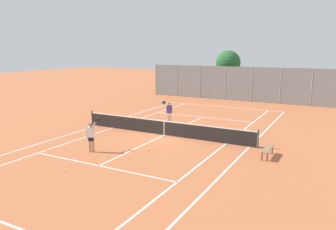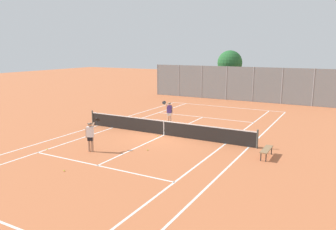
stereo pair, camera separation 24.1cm
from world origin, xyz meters
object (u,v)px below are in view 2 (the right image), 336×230
at_px(player_near_side, 90,135).
at_px(loose_tennis_ball_4, 64,171).
at_px(courtside_bench, 267,150).
at_px(player_far_left, 169,111).
at_px(loose_tennis_ball_2, 158,136).
at_px(tennis_net, 164,127).
at_px(loose_tennis_ball_1, 148,150).
at_px(loose_tennis_ball_0, 47,149).
at_px(loose_tennis_ball_3, 197,133).
at_px(tree_behind_left, 229,64).

relative_size(player_near_side, loose_tennis_ball_4, 26.88).
bearing_deg(courtside_bench, loose_tennis_ball_4, -139.99).
bearing_deg(player_near_side, player_far_left, 86.39).
bearing_deg(loose_tennis_ball_2, player_far_left, 107.02).
xyz_separation_m(tennis_net, loose_tennis_ball_1, (0.82, -3.26, -0.48)).
bearing_deg(loose_tennis_ball_0, loose_tennis_ball_2, 53.76).
bearing_deg(loose_tennis_ball_1, loose_tennis_ball_3, 78.42).
bearing_deg(loose_tennis_ball_2, loose_tennis_ball_1, -70.16).
bearing_deg(player_far_left, tree_behind_left, 93.91).
xyz_separation_m(loose_tennis_ball_0, loose_tennis_ball_4, (3.27, -1.90, 0.00)).
bearing_deg(tennis_net, player_near_side, -109.65).
relative_size(loose_tennis_ball_2, tree_behind_left, 0.01).
relative_size(tennis_net, player_near_side, 6.76).
distance_m(loose_tennis_ball_0, courtside_bench, 11.73).
xyz_separation_m(player_near_side, loose_tennis_ball_4, (0.92, -2.82, -0.89)).
xyz_separation_m(player_near_side, player_far_left, (0.50, 7.90, 0.00)).
xyz_separation_m(loose_tennis_ball_0, loose_tennis_ball_1, (4.91, 2.56, 0.00)).
height_order(player_far_left, loose_tennis_ball_2, player_far_left).
relative_size(loose_tennis_ball_0, loose_tennis_ball_3, 1.00).
bearing_deg(loose_tennis_ball_4, player_near_side, 108.16).
relative_size(tennis_net, loose_tennis_ball_3, 181.82).
bearing_deg(tree_behind_left, loose_tennis_ball_4, -86.72).
relative_size(tennis_net, courtside_bench, 8.00).
bearing_deg(tree_behind_left, tennis_net, -83.13).
distance_m(loose_tennis_ball_1, loose_tennis_ball_3, 4.63).
xyz_separation_m(loose_tennis_ball_3, courtside_bench, (5.00, -2.63, 0.38)).
height_order(player_near_side, loose_tennis_ball_1, player_near_side).
bearing_deg(loose_tennis_ball_0, loose_tennis_ball_4, -30.16).
bearing_deg(loose_tennis_ball_1, tree_behind_left, 97.91).
xyz_separation_m(loose_tennis_ball_0, courtside_bench, (10.84, 4.46, 0.38)).
height_order(loose_tennis_ball_1, courtside_bench, courtside_bench).
bearing_deg(loose_tennis_ball_2, tree_behind_left, 96.21).
height_order(loose_tennis_ball_3, courtside_bench, courtside_bench).
height_order(loose_tennis_ball_3, loose_tennis_ball_4, same).
relative_size(loose_tennis_ball_1, loose_tennis_ball_3, 1.00).
distance_m(loose_tennis_ball_3, courtside_bench, 5.66).
height_order(player_near_side, loose_tennis_ball_3, player_near_side).
relative_size(tennis_net, loose_tennis_ball_0, 181.82).
distance_m(player_far_left, loose_tennis_ball_3, 3.57).
xyz_separation_m(player_near_side, loose_tennis_ball_1, (2.57, 1.63, -0.89)).
distance_m(loose_tennis_ball_0, loose_tennis_ball_3, 9.19).
bearing_deg(player_far_left, loose_tennis_ball_2, -72.98).
height_order(loose_tennis_ball_0, loose_tennis_ball_4, same).
bearing_deg(loose_tennis_ball_3, tennis_net, -143.86).
distance_m(player_near_side, player_far_left, 7.91).
height_order(tennis_net, loose_tennis_ball_1, tennis_net).
height_order(player_far_left, loose_tennis_ball_1, player_far_left).
height_order(player_far_left, tree_behind_left, tree_behind_left).
xyz_separation_m(player_far_left, loose_tennis_ball_3, (3.00, -1.73, -0.89)).
distance_m(loose_tennis_ball_0, loose_tennis_ball_2, 6.61).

